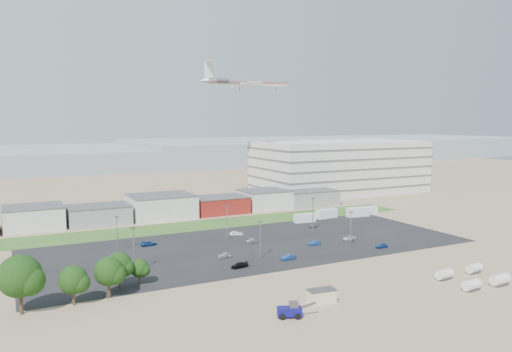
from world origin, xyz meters
TOP-DOWN VIEW (x-y plane):
  - ground at (0.00, 0.00)m, footprint 700.00×700.00m
  - parking_lot at (5.00, 20.00)m, footprint 120.00×50.00m
  - grass_strip at (0.00, 52.00)m, footprint 160.00×16.00m
  - hills_backdrop at (40.00, 315.00)m, footprint 700.00×200.00m
  - building_row at (-17.00, 71.00)m, footprint 170.00×20.00m
  - parking_garage at (90.00, 95.00)m, footprint 80.00×40.00m
  - portable_shed at (-3.24, -26.02)m, footprint 5.67×3.34m
  - telehandler at (-12.28, -29.34)m, footprint 7.24×4.83m
  - storage_tank_nw at (28.68, -26.28)m, footprint 4.15×2.32m
  - storage_tank_ne at (38.38, -26.01)m, footprint 4.02×2.30m
  - storage_tank_sw at (28.07, -33.94)m, footprint 4.17×2.32m
  - storage_tank_se at (35.95, -34.44)m, footprint 4.46×2.36m
  - box_trailer_a at (35.42, 40.56)m, footprint 7.73×2.76m
  - box_trailer_b at (46.33, 43.29)m, footprint 8.52×3.42m
  - box_trailer_c at (58.23, 40.63)m, footprint 8.95×3.50m
  - box_trailer_d at (63.82, 41.90)m, footprint 7.89×2.80m
  - tree_far_left at (-54.13, -6.29)m, footprint 8.18×8.18m
  - tree_left at (-45.21, -5.91)m, footprint 5.75×5.75m
  - tree_mid at (-38.45, -4.47)m, footprint 6.09×6.09m
  - tree_right at (-35.53, 0.24)m, footprint 5.72×5.72m
  - tree_near at (-31.29, 0.41)m, footprint 4.17×4.17m
  - lightpole_front_l at (-30.39, 9.23)m, footprint 1.23×0.51m
  - lightpole_front_m at (0.79, 7.01)m, footprint 1.11×0.46m
  - lightpole_front_r at (29.48, 7.67)m, footprint 1.10×0.46m
  - lightpole_back_l at (-29.98, 29.49)m, footprint 1.12×0.47m
  - lightpole_back_m at (1.30, 28.83)m, footprint 1.18×0.49m
  - lightpole_back_r at (30.69, 28.61)m, footprint 1.21×0.51m
  - airliner at (40.34, 95.77)m, footprint 46.30×34.31m
  - parked_car_0 at (32.86, 12.64)m, footprint 4.42×2.35m
  - parked_car_1 at (20.49, 12.09)m, footprint 3.61×1.42m
  - parked_car_2 at (35.12, 1.35)m, footprint 3.76×1.72m
  - parked_car_3 at (-7.29, 2.01)m, footprint 4.45×2.24m
  - parked_car_4 at (-6.93, 11.52)m, footprint 3.73×1.67m
  - parked_car_5 at (-34.80, 21.71)m, footprint 3.26×1.38m
  - parked_car_7 at (6.16, 22.70)m, footprint 3.50×1.56m
  - parked_car_8 at (33.42, 32.29)m, footprint 3.23×1.33m
  - parked_car_9 at (-20.90, 32.56)m, footprint 4.71×2.56m
  - parked_car_11 at (5.94, 32.62)m, footprint 4.09×1.76m
  - parked_car_13 at (6.44, 2.74)m, footprint 4.06×1.76m

SIDE VIEW (x-z plane):
  - ground at x=0.00m, z-range 0.00..0.00m
  - parking_lot at x=5.00m, z-range 0.00..0.01m
  - grass_strip at x=0.00m, z-range 0.00..0.02m
  - parked_car_8 at x=33.42m, z-range 0.00..1.10m
  - parked_car_5 at x=-34.80m, z-range 0.00..1.10m
  - parked_car_7 at x=6.16m, z-range 0.00..1.12m
  - parked_car_1 at x=20.49m, z-range 0.00..1.17m
  - parked_car_0 at x=32.86m, z-range 0.00..1.18m
  - parked_car_4 at x=-6.93m, z-range 0.00..1.19m
  - parked_car_3 at x=-7.29m, z-range 0.00..1.24m
  - parked_car_2 at x=35.12m, z-range 0.00..1.25m
  - parked_car_9 at x=-20.90m, z-range 0.00..1.25m
  - parked_car_13 at x=6.44m, z-range 0.00..1.30m
  - parked_car_11 at x=5.94m, z-range 0.00..1.31m
  - storage_tank_ne at x=38.38m, z-range 0.00..2.31m
  - storage_tank_nw at x=28.68m, z-range 0.00..2.40m
  - storage_tank_sw at x=28.07m, z-range 0.00..2.41m
  - storage_tank_se at x=35.95m, z-range 0.00..2.63m
  - portable_shed at x=-3.24m, z-range 0.00..2.73m
  - box_trailer_a at x=35.42m, z-range 0.00..2.86m
  - telehandler at x=-12.28m, z-range 0.00..2.87m
  - box_trailer_d at x=63.82m, z-range 0.00..2.92m
  - box_trailer_b at x=46.33m, z-range 0.00..3.11m
  - box_trailer_c at x=58.23m, z-range 0.00..3.28m
  - tree_near at x=-31.29m, z-range 0.00..6.26m
  - building_row at x=-17.00m, z-range 0.00..8.00m
  - tree_right at x=-35.53m, z-range 0.00..8.58m
  - tree_left at x=-45.21m, z-range 0.00..8.63m
  - hills_backdrop at x=40.00m, z-range 0.00..9.00m
  - tree_mid at x=-38.45m, z-range 0.00..9.14m
  - lightpole_front_r at x=29.48m, z-range 0.00..9.39m
  - lightpole_front_m at x=0.79m, z-range 0.00..9.44m
  - lightpole_back_l at x=-29.98m, z-range 0.00..9.55m
  - lightpole_back_m at x=1.30m, z-range 0.00..10.02m
  - lightpole_back_r at x=30.69m, z-range 0.00..10.32m
  - lightpole_front_l at x=-30.39m, z-range 0.00..10.49m
  - tree_far_left at x=-54.13m, z-range 0.00..12.27m
  - parking_garage at x=90.00m, z-range 0.00..25.00m
  - airliner at x=40.34m, z-range 45.05..57.79m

